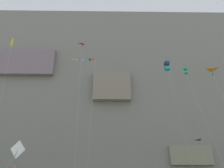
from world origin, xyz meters
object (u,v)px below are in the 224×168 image
object	(u,v)px
kite_diamond_near_cliff	(10,52)
kite_diamond_high_center	(17,151)
kite_box_front_field	(186,71)
kite_banner_low_right	(84,74)
kite_delta_upper_left	(82,54)
kite_delta_upper_mid	(213,77)
kite_delta_mid_center	(201,145)
kite_box_high_left	(167,66)

from	to	relation	value
kite_diamond_near_cliff	kite_diamond_high_center	size ratio (longest dim) A/B	2.58
kite_diamond_near_cliff	kite_box_front_field	size ratio (longest dim) A/B	1.04
kite_diamond_near_cliff	kite_banner_low_right	bearing A→B (deg)	16.03
kite_delta_upper_left	kite_diamond_high_center	bearing A→B (deg)	-126.16
kite_banner_low_right	kite_delta_upper_mid	size ratio (longest dim) A/B	0.99
kite_delta_mid_center	kite_delta_upper_left	bearing A→B (deg)	-152.88
kite_delta_mid_center	kite_delta_upper_left	distance (m)	29.76
kite_delta_mid_center	kite_box_front_field	bearing A→B (deg)	-113.11
kite_box_high_left	kite_delta_upper_left	world-z (taller)	kite_box_high_left
kite_delta_upper_left	kite_delta_upper_mid	size ratio (longest dim) A/B	1.19
kite_diamond_high_center	kite_delta_upper_left	bearing A→B (deg)	53.84
kite_box_high_left	kite_diamond_near_cliff	bearing A→B (deg)	-152.93
kite_box_high_left	kite_delta_upper_left	bearing A→B (deg)	-156.29
kite_delta_mid_center	kite_banner_low_right	xyz separation A→B (m)	(-22.55, -15.26, 7.56)
kite_box_front_field	kite_delta_upper_mid	xyz separation A→B (m)	(5.51, 1.81, -0.08)
kite_box_front_field	kite_delta_upper_mid	bearing A→B (deg)	18.23
kite_diamond_near_cliff	kite_box_high_left	distance (m)	31.34
kite_diamond_high_center	kite_delta_upper_left	distance (m)	21.36
kite_delta_upper_left	kite_banner_low_right	distance (m)	6.92
kite_diamond_near_cliff	kite_box_front_field	distance (m)	29.47
kite_delta_mid_center	kite_banner_low_right	bearing A→B (deg)	-145.92
kite_delta_mid_center	kite_box_high_left	distance (m)	17.55
kite_delta_upper_left	kite_delta_upper_mid	world-z (taller)	kite_delta_upper_left
kite_banner_low_right	kite_box_high_left	bearing A→B (deg)	33.45
kite_delta_upper_mid	kite_delta_mid_center	bearing A→B (deg)	93.74
kite_diamond_high_center	kite_banner_low_right	size ratio (longest dim) A/B	0.41
kite_diamond_near_cliff	kite_delta_mid_center	bearing A→B (deg)	28.78
kite_box_high_left	kite_banner_low_right	bearing A→B (deg)	-146.55
kite_banner_low_right	kite_delta_upper_mid	world-z (taller)	kite_delta_upper_mid
kite_delta_mid_center	kite_delta_upper_left	world-z (taller)	kite_delta_upper_left
kite_box_front_field	kite_banner_low_right	bearing A→B (deg)	-167.80
kite_banner_low_right	kite_delta_upper_mid	distance (m)	24.02
kite_delta_mid_center	kite_delta_upper_mid	bearing A→B (deg)	-86.26
kite_delta_mid_center	kite_banner_low_right	distance (m)	28.26
kite_banner_low_right	kite_delta_upper_mid	bearing A→B (deg)	13.67
kite_delta_mid_center	kite_banner_low_right	world-z (taller)	kite_banner_low_right
kite_box_front_field	kite_delta_upper_left	size ratio (longest dim) A/B	0.85
kite_delta_mid_center	kite_box_high_left	bearing A→B (deg)	-144.29
kite_delta_mid_center	kite_delta_upper_mid	xyz separation A→B (m)	(0.63, -9.62, 10.37)
kite_delta_mid_center	kite_box_high_left	size ratio (longest dim) A/B	0.48
kite_diamond_high_center	kite_banner_low_right	xyz separation A→B (m)	(6.75, 4.67, 12.95)
kite_diamond_near_cliff	kite_banner_low_right	size ratio (longest dim) A/B	1.06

